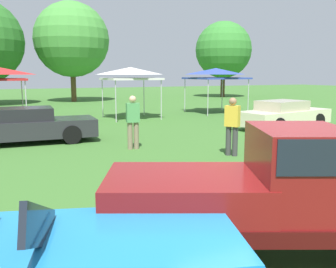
{
  "coord_description": "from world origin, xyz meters",
  "views": [
    {
      "loc": [
        -3.65,
        -3.79,
        2.35
      ],
      "look_at": [
        -0.5,
        2.9,
        1.15
      ],
      "focal_mm": 39.52,
      "sensor_mm": 36.0,
      "label": 1
    }
  ],
  "objects": [
    {
      "name": "ground_plane",
      "position": [
        0.0,
        0.0,
        0.0
      ],
      "size": [
        120.0,
        120.0,
        0.0
      ],
      "primitive_type": "plane",
      "color": "#386628"
    },
    {
      "name": "treeline_far_right",
      "position": [
        17.78,
        28.54,
        4.77
      ],
      "size": [
        5.68,
        5.68,
        7.63
      ],
      "color": "#47331E",
      "rests_on": "ground_plane"
    },
    {
      "name": "spectator_between_cars",
      "position": [
        0.24,
        7.08,
        0.91
      ],
      "size": [
        0.43,
        0.3,
        1.69
      ],
      "color": "#7F7056",
      "rests_on": "ground_plane"
    },
    {
      "name": "show_car_charcoal",
      "position": [
        -2.69,
        9.62,
        0.6
      ],
      "size": [
        4.58,
        1.91,
        1.22
      ],
      "color": "#28282D",
      "rests_on": "ground_plane"
    },
    {
      "name": "spectator_near_truck",
      "position": [
        2.51,
        4.97,
        0.91
      ],
      "size": [
        0.43,
        0.47,
        1.69
      ],
      "color": "#383838",
      "rests_on": "ground_plane"
    },
    {
      "name": "show_car_cream",
      "position": [
        7.73,
        8.54,
        0.6
      ],
      "size": [
        4.74,
        2.44,
        1.22
      ],
      "color": "beige",
      "rests_on": "ground_plane"
    },
    {
      "name": "treeline_mid_right",
      "position": [
        2.59,
        28.6,
        5.21
      ],
      "size": [
        6.27,
        6.27,
        8.35
      ],
      "color": "brown",
      "rests_on": "ground_plane"
    },
    {
      "name": "canopy_tent_right_field",
      "position": [
        8.62,
        15.48,
        2.42
      ],
      "size": [
        3.1,
        3.1,
        2.71
      ],
      "color": "#B7B7BC",
      "rests_on": "ground_plane"
    },
    {
      "name": "canopy_tent_center_field",
      "position": [
        2.94,
        14.86,
        2.42
      ],
      "size": [
        2.7,
        2.7,
        2.71
      ],
      "color": "#B7B7BC",
      "rests_on": "ground_plane"
    },
    {
      "name": "feature_pickup_truck",
      "position": [
        -0.33,
        -0.39,
        0.87
      ],
      "size": [
        4.78,
        3.25,
        1.7
      ],
      "color": "#400B0B",
      "rests_on": "ground_plane"
    }
  ]
}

